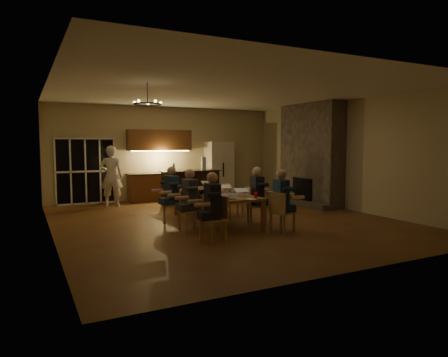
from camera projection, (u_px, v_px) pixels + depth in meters
floor at (224, 220)px, 10.08m from camera, size 9.00×9.00×0.00m
back_wall at (166, 153)px, 13.95m from camera, size 8.00×0.04×3.20m
left_wall at (49, 160)px, 8.12m from camera, size 0.04×9.00×3.20m
right_wall at (346, 155)px, 11.75m from camera, size 0.04×9.00×3.20m
ceiling at (224, 91)px, 9.80m from camera, size 8.00×9.00×0.04m
french_doors at (86, 171)px, 12.74m from camera, size 1.86×0.08×2.10m
fireplace at (311, 154)px, 12.67m from camera, size 0.58×2.50×3.20m
kitchenette at (160, 165)px, 13.57m from camera, size 2.24×0.68×2.40m
refrigerator at (219, 169)px, 14.53m from camera, size 0.90×0.68×2.00m
dining_table at (215, 208)px, 9.75m from camera, size 1.10×2.98×0.75m
bar_island at (191, 187)px, 12.85m from camera, size 1.93×0.79×1.08m
chair_left_near at (213, 219)px, 7.93m from camera, size 0.54×0.54×0.89m
chair_left_mid at (191, 211)px, 8.86m from camera, size 0.48×0.48×0.89m
chair_left_far at (172, 204)px, 9.82m from camera, size 0.56×0.56×0.89m
chair_right_near at (283, 212)px, 8.73m from camera, size 0.55×0.55×0.89m
chair_right_mid at (257, 205)px, 9.64m from camera, size 0.56×0.56×0.89m
chair_right_far at (234, 200)px, 10.64m from camera, size 0.49×0.49×0.89m
person_left_near at (212, 207)px, 7.89m from camera, size 0.66×0.66×1.38m
person_right_near at (281, 201)px, 8.74m from camera, size 0.70×0.70×1.38m
person_left_mid at (190, 200)px, 8.87m from camera, size 0.60×0.60×1.38m
person_right_mid at (257, 195)px, 9.63m from camera, size 0.70×0.70×1.38m
person_left_far at (172, 194)px, 9.84m from camera, size 0.66×0.66×1.38m
standing_person at (111, 176)px, 12.23m from camera, size 0.80×0.67×1.88m
chandelier at (148, 104)px, 8.24m from camera, size 0.59×0.59×0.03m
laptop_a at (228, 193)px, 8.62m from camera, size 0.42×0.40×0.23m
laptop_b at (243, 191)px, 9.02m from camera, size 0.35×0.32×0.23m
laptop_c at (204, 188)px, 9.64m from camera, size 0.33×0.29×0.23m
laptop_d at (225, 187)px, 9.83m from camera, size 0.39×0.36×0.23m
laptop_e at (191, 184)px, 10.58m from camera, size 0.39×0.36×0.23m
laptop_f at (209, 183)px, 10.81m from camera, size 0.34×0.30×0.23m
mug_front at (221, 192)px, 9.38m from camera, size 0.09×0.09×0.10m
mug_mid at (208, 188)px, 10.28m from camera, size 0.07×0.07×0.10m
mug_back at (189, 188)px, 10.20m from camera, size 0.08×0.08×0.10m
redcup_near at (256, 195)px, 8.76m from camera, size 0.08×0.08×0.12m
redcup_mid at (194, 189)px, 9.86m from camera, size 0.08×0.08×0.12m
can_silver at (230, 193)px, 9.08m from camera, size 0.07×0.07×0.12m
can_cola at (186, 185)px, 10.96m from camera, size 0.06×0.06×0.12m
can_right at (226, 188)px, 10.16m from camera, size 0.07×0.07×0.12m
plate_near at (235, 194)px, 9.42m from camera, size 0.23×0.23×0.02m
plate_left at (221, 197)px, 8.75m from camera, size 0.25×0.25×0.02m
plate_far at (217, 188)px, 10.56m from camera, size 0.24×0.24×0.02m
notepad at (251, 199)px, 8.48m from camera, size 0.17×0.22×0.01m
bar_bottle at (174, 167)px, 12.57m from camera, size 0.07×0.07×0.24m
bar_blender at (203, 163)px, 13.03m from camera, size 0.15×0.15×0.42m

